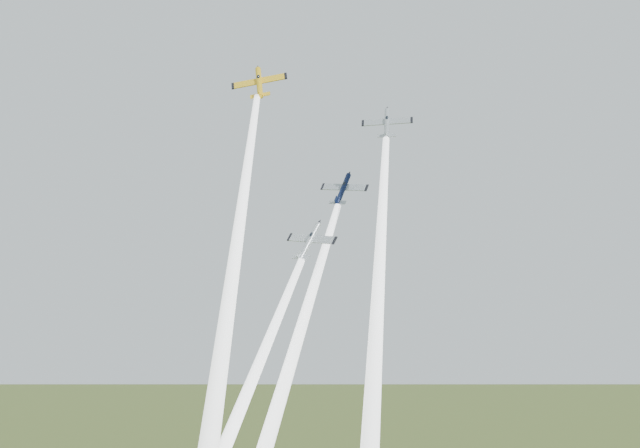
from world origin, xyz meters
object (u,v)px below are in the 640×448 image
Objects in this scene: plane_yellow at (259,83)px; plane_silver_right at (387,123)px; plane_silver_low at (310,241)px; plane_navy at (343,189)px.

plane_silver_right is at bearing -14.67° from plane_yellow.
plane_yellow reaches higher than plane_silver_low.
plane_navy is 0.95× the size of plane_silver_low.
plane_yellow reaches higher than plane_navy.
plane_silver_right is (6.68, -0.72, 8.90)m from plane_navy.
plane_navy is 0.99× the size of plane_silver_right.
plane_navy reaches higher than plane_silver_low.
plane_silver_low is (-8.64, -8.21, -17.13)m from plane_silver_right.
plane_silver_low is at bearing -95.61° from plane_navy.
plane_yellow is 1.18× the size of plane_navy.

